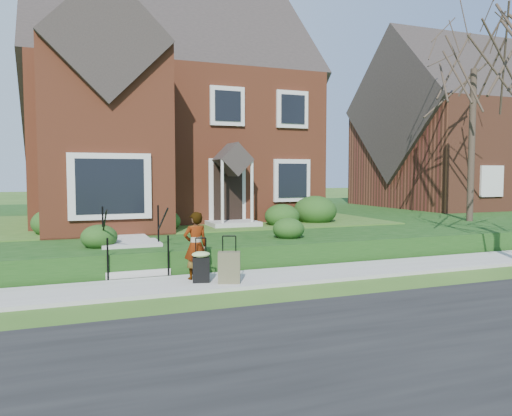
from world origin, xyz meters
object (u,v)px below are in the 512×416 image
suitcase_black (201,265)px  suitcase_olive (229,267)px  woman (196,246)px  front_steps (133,253)px

suitcase_black → suitcase_olive: suitcase_olive is taller
woman → suitcase_olive: size_ratio=1.47×
front_steps → woman: front_steps is taller
suitcase_black → suitcase_olive: bearing=-13.8°
woman → front_steps: bearing=-59.9°
front_steps → suitcase_olive: size_ratio=2.05×
front_steps → suitcase_black: front_steps is taller
front_steps → suitcase_olive: bearing=-53.1°
front_steps → suitcase_black: size_ratio=2.15×
front_steps → woman: size_ratio=1.39×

